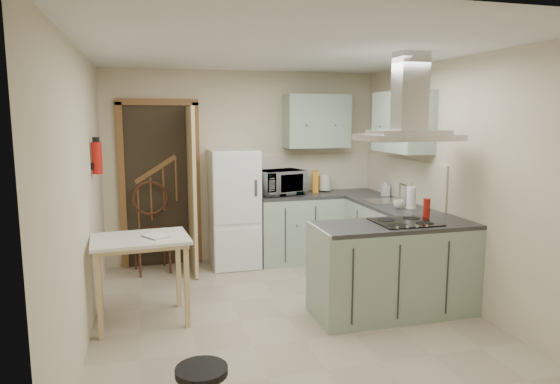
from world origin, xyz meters
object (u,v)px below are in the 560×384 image
object	(u,v)px
microwave	(281,182)
peninsula	(394,269)
fridge	(234,208)
extractor_hood	(408,137)
bentwood_chair	(152,232)
drop_leaf_table	(142,280)

from	to	relation	value
microwave	peninsula	bearing A→B (deg)	-88.44
fridge	extractor_hood	world-z (taller)	extractor_hood
extractor_hood	bentwood_chair	distance (m)	3.31
extractor_hood	bentwood_chair	bearing A→B (deg)	140.02
fridge	peninsula	size ratio (longest dim) A/B	0.97
microwave	bentwood_chair	bearing A→B (deg)	165.33
fridge	extractor_hood	size ratio (longest dim) A/B	1.67
drop_leaf_table	bentwood_chair	size ratio (longest dim) A/B	0.86
peninsula	bentwood_chair	world-z (taller)	bentwood_chair
fridge	microwave	world-z (taller)	fridge
bentwood_chair	microwave	size ratio (longest dim) A/B	1.74
extractor_hood	bentwood_chair	size ratio (longest dim) A/B	0.89
extractor_hood	bentwood_chair	world-z (taller)	extractor_hood
drop_leaf_table	microwave	xyz separation A→B (m)	(1.77, 1.57, 0.65)
peninsula	microwave	size ratio (longest dim) A/B	2.67
peninsula	extractor_hood	size ratio (longest dim) A/B	1.72
bentwood_chair	microwave	distance (m)	1.74
fridge	drop_leaf_table	world-z (taller)	fridge
drop_leaf_table	bentwood_chair	world-z (taller)	bentwood_chair
extractor_hood	microwave	size ratio (longest dim) A/B	1.55
drop_leaf_table	bentwood_chair	bearing A→B (deg)	81.23
drop_leaf_table	microwave	world-z (taller)	microwave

